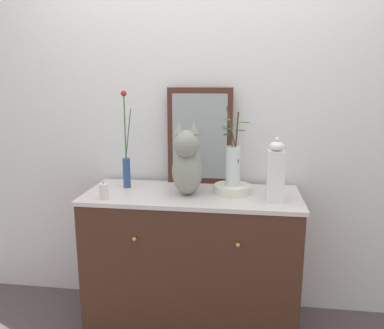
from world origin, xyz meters
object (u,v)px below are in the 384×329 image
(jar_lidded_porcelain, at_px, (276,172))
(candle_pillar, at_px, (104,191))
(mirror_leaning, at_px, (200,136))
(sideboard, at_px, (192,261))
(bowl_porcelain, at_px, (232,189))
(cat_sitting, at_px, (187,164))
(vase_slim_green, at_px, (126,163))
(vase_glass_clear, at_px, (233,163))

(jar_lidded_porcelain, relative_size, candle_pillar, 3.58)
(mirror_leaning, relative_size, candle_pillar, 6.18)
(mirror_leaning, xyz_separation_m, candle_pillar, (-0.51, -0.43, -0.27))
(candle_pillar, bearing_deg, sideboard, 20.71)
(sideboard, height_order, jar_lidded_porcelain, jar_lidded_porcelain)
(bowl_porcelain, bearing_deg, jar_lidded_porcelain, -26.73)
(sideboard, bearing_deg, candle_pillar, -159.29)
(cat_sitting, distance_m, jar_lidded_porcelain, 0.52)
(jar_lidded_porcelain, bearing_deg, cat_sitting, 174.58)
(bowl_porcelain, bearing_deg, vase_slim_green, 177.01)
(vase_glass_clear, height_order, jar_lidded_porcelain, vase_glass_clear)
(mirror_leaning, bearing_deg, jar_lidded_porcelain, -35.08)
(sideboard, distance_m, vase_glass_clear, 0.69)
(candle_pillar, bearing_deg, cat_sitting, 18.04)
(sideboard, height_order, bowl_porcelain, bowl_porcelain)
(bowl_porcelain, height_order, vase_glass_clear, vase_glass_clear)
(jar_lidded_porcelain, bearing_deg, mirror_leaning, 144.92)
(sideboard, height_order, candle_pillar, candle_pillar)
(candle_pillar, bearing_deg, vase_slim_green, 77.58)
(mirror_leaning, height_order, cat_sitting, mirror_leaning)
(mirror_leaning, distance_m, vase_slim_green, 0.51)
(sideboard, xyz_separation_m, bowl_porcelain, (0.24, 0.04, 0.48))
(vase_slim_green, xyz_separation_m, jar_lidded_porcelain, (0.92, -0.16, 0.01))
(mirror_leaning, relative_size, jar_lidded_porcelain, 1.72)
(bowl_porcelain, bearing_deg, vase_glass_clear, -105.25)
(mirror_leaning, bearing_deg, bowl_porcelain, -42.47)
(vase_glass_clear, distance_m, candle_pillar, 0.78)
(sideboard, xyz_separation_m, cat_sitting, (-0.02, -0.03, 0.64))
(cat_sitting, height_order, candle_pillar, cat_sitting)
(vase_slim_green, bearing_deg, vase_glass_clear, -3.14)
(mirror_leaning, xyz_separation_m, vase_slim_green, (-0.45, -0.17, -0.16))
(vase_slim_green, relative_size, jar_lidded_porcelain, 1.68)
(sideboard, bearing_deg, jar_lidded_porcelain, -9.57)
(mirror_leaning, height_order, bowl_porcelain, mirror_leaning)
(sideboard, relative_size, vase_slim_green, 2.13)
(mirror_leaning, bearing_deg, cat_sitting, -98.41)
(vase_slim_green, xyz_separation_m, vase_glass_clear, (0.68, -0.04, 0.03))
(sideboard, relative_size, cat_sitting, 2.93)
(mirror_leaning, relative_size, bowl_porcelain, 2.79)
(mirror_leaning, height_order, vase_slim_green, mirror_leaning)
(mirror_leaning, xyz_separation_m, cat_sitting, (-0.04, -0.28, -0.13))
(sideboard, xyz_separation_m, jar_lidded_porcelain, (0.49, -0.08, 0.62))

